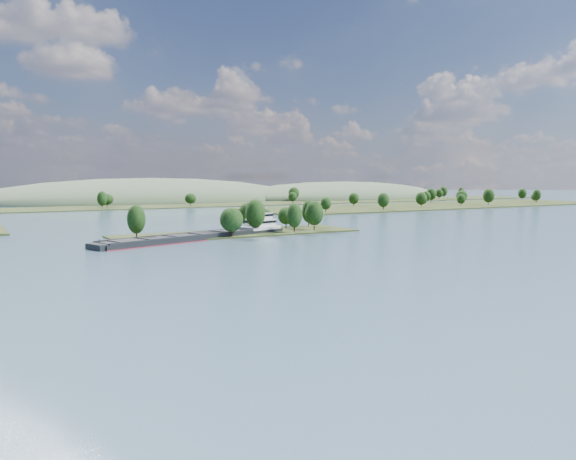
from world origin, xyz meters
TOP-DOWN VIEW (x-y plane):
  - ground at (0.00, 120.00)m, footprint 1800.00×1800.00m
  - tree_island at (5.35, 178.74)m, footprint 100.00×31.69m
  - right_bank at (231.62, 299.56)m, footprint 320.00×90.00m
  - back_shoreline at (7.55, 399.83)m, footprint 900.00×60.00m
  - hill_east at (260.00, 470.00)m, footprint 260.00×140.00m
  - hill_west at (60.00, 500.00)m, footprint 320.00×160.00m
  - cargo_barge at (-15.86, 171.54)m, footprint 82.23×34.55m

SIDE VIEW (x-z plane):
  - ground at x=0.00m, z-range 0.00..0.00m
  - hill_east at x=260.00m, z-range -18.00..18.00m
  - hill_west at x=60.00m, z-range -22.00..22.00m
  - back_shoreline at x=7.55m, z-range -6.42..7.75m
  - right_bank at x=231.62m, z-range -6.37..8.30m
  - cargo_barge at x=-15.86m, z-range -4.21..7.04m
  - tree_island at x=5.35m, z-range -3.22..11.62m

